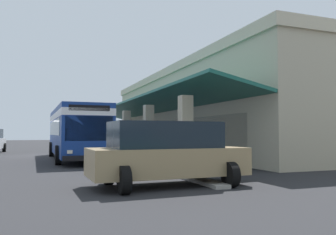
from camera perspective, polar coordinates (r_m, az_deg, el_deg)
The scene contains 7 objects.
ground at distance 27.67m, azimuth -3.89°, elevation -5.94°, with size 120.00×120.00×0.00m, color #262628.
curb_strip at distance 26.51m, azimuth -9.60°, elevation -5.93°, with size 34.36×0.50×0.12m, color #9E998E.
plaza_building at distance 29.86m, azimuth 8.90°, elevation 0.75°, with size 28.93×14.34×6.68m.
transit_bus at distance 22.32m, azimuth -14.98°, elevation -1.91°, with size 11.25×2.97×3.34m.
parked_suv_tan at distance 10.68m, azimuth -0.21°, elevation -5.84°, with size 2.79×4.85×1.97m.
pedestrian at distance 14.95m, azimuth -8.26°, elevation -4.93°, with size 0.71×0.38×1.77m.
potted_palm at distance 34.01m, azimuth -9.18°, elevation -4.28°, with size 1.89×1.95×2.50m.
Camera 1 is at (26.48, 0.12, 1.62)m, focal length 36.91 mm.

